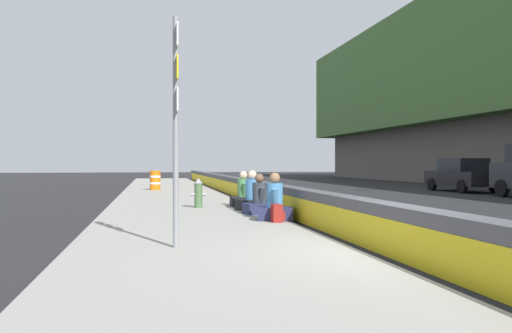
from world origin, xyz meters
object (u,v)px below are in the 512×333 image
Objects in this scene: seated_person_foreground at (275,205)px; construction_barrel at (155,180)px; fire_hydrant at (198,193)px; parked_car_fourth at (462,175)px; seated_person_rear at (252,198)px; route_sign_post at (176,114)px; backpack at (277,213)px; seated_person_far at (244,195)px; seated_person_middle at (259,201)px.

construction_barrel is (14.69, 2.62, 0.13)m from seated_person_foreground.
parked_car_fourth is (8.81, -14.25, 0.27)m from fire_hydrant.
seated_person_rear is (-1.12, -1.41, -0.10)m from fire_hydrant.
seated_person_foreground is 14.92m from construction_barrel.
route_sign_post is at bearing 136.77° from parked_car_fourth.
seated_person_rear is at bearing 127.72° from parked_car_fourth.
fire_hydrant is 4.46m from backpack.
seated_person_foreground is 2.65m from seated_person_rear.
seated_person_rear reaches higher than fire_hydrant.
seated_person_rear is 1.04× the size of seated_person_far.
seated_person_far reaches higher than backpack.
seated_person_rear is 1.18× the size of construction_barrel.
route_sign_post reaches higher than seated_person_rear.
fire_hydrant is at bearing 51.68° from seated_person_rear.
route_sign_post is 3.79× the size of construction_barrel.
construction_barrel is (10.93, 1.18, 0.03)m from fire_hydrant.
seated_person_far is at bearing -81.88° from fire_hydrant.
seated_person_far is 15.48m from parked_car_fourth.
route_sign_post is at bearing 146.24° from seated_person_foreground.
route_sign_post is at bearing 155.18° from seated_person_middle.
seated_person_middle is at bearing -148.69° from fire_hydrant.
route_sign_post is at bearing 172.37° from fire_hydrant.
seated_person_far is (0.20, -1.39, -0.11)m from fire_hydrant.
route_sign_post reaches higher than parked_car_fourth.
seated_person_foreground reaches higher than seated_person_middle.
route_sign_post reaches higher than construction_barrel.
construction_barrel is at bearing 13.50° from seated_person_far.
fire_hydrant is 0.79× the size of seated_person_rear.
backpack is (-3.11, 0.02, -0.15)m from seated_person_rear.
seated_person_far reaches higher than fire_hydrant.
route_sign_post is 6.96m from seated_person_rear.
seated_person_far is at bearing -0.26° from seated_person_middle.
fire_hydrant is 10.99m from construction_barrel.
seated_person_middle reaches higher than backpack.
seated_person_middle is 2.61× the size of backpack.
route_sign_post is at bearing 162.58° from seated_person_far.
seated_person_middle is at bearing 2.36° from seated_person_foreground.
seated_person_far is (7.61, -2.39, -1.76)m from route_sign_post.
seated_person_far is 2.70× the size of backpack.
parked_car_fourth is (9.93, -12.84, 0.37)m from seated_person_rear.
backpack is at bearing -36.83° from route_sign_post.
route_sign_post is 22.30m from parked_car_fourth.
fire_hydrant is at bearing -173.83° from construction_barrel.
seated_person_rear is 1.32m from seated_person_far.
seated_person_foreground is 0.49m from backpack.
seated_person_far is 1.14× the size of construction_barrel.
fire_hydrant is 4.03m from seated_person_foreground.
fire_hydrant is at bearing 18.26° from backpack.
construction_barrel is at bearing 6.17° from fire_hydrant.
seated_person_middle is 0.23× the size of parked_car_fourth.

